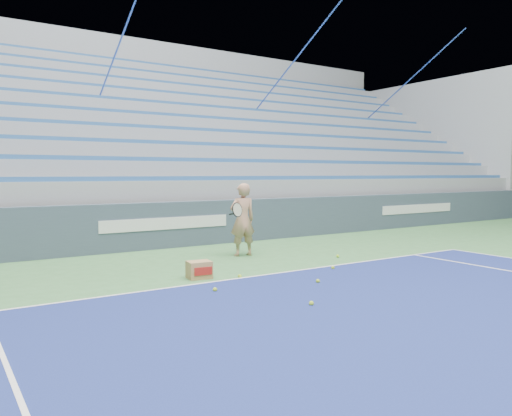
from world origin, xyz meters
The scene contains 10 objects.
sponsor_barrier centered at (0.00, 15.88, 0.55)m, with size 30.00×0.32×1.10m.
bleachers centered at (0.00, 21.60, 2.36)m, with size 31.00×9.15×7.30m.
tennis_player centered at (0.96, 13.88, 0.79)m, with size 0.91×0.84×1.57m.
ball_box centered at (-0.87, 12.30, 0.15)m, with size 0.42×0.35×0.30m.
tennis_ball_0 centered at (1.56, 11.65, 0.03)m, with size 0.07×0.07×0.07m, color #B3DB2C.
tennis_ball_1 centered at (-0.40, 9.89, 0.03)m, with size 0.07×0.07×0.07m, color #B3DB2C.
tennis_ball_2 centered at (-1.11, 11.31, 0.03)m, with size 0.07×0.07×0.07m, color #B3DB2C.
tennis_ball_3 centered at (0.58, 10.91, 0.03)m, with size 0.07×0.07×0.07m, color #B3DB2C.
tennis_ball_4 centered at (2.53, 12.58, 0.03)m, with size 0.07×0.07×0.07m, color #B3DB2C.
tennis_ball_5 centered at (-0.28, 11.94, 0.03)m, with size 0.07×0.07×0.07m, color #B3DB2C.
Camera 1 is at (-4.64, 4.77, 1.79)m, focal length 35.00 mm.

